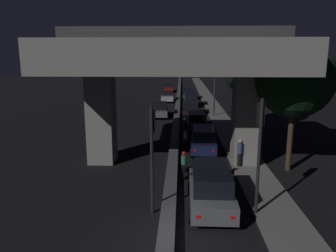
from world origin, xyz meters
TOP-DOWN VIEW (x-y plane):
  - ground_plane at (0.00, 0.00)m, footprint 200.00×200.00m
  - median_divider at (0.00, 35.00)m, footprint 0.64×126.00m
  - sidewalk_right at (4.79, 28.00)m, footprint 2.17×126.00m
  - elevated_overpass at (0.00, 9.60)m, footprint 14.32×9.87m
  - traffic_light_left_of_median at (-0.72, 2.57)m, footprint 0.30×0.49m
  - traffic_light_right_of_median at (3.80, 2.57)m, footprint 0.30×0.49m
  - street_lamp at (3.96, 26.37)m, footprint 2.21×0.32m
  - car_grey_lead at (1.89, 3.20)m, footprint 2.08×4.69m
  - car_dark_blue_second at (2.11, 11.94)m, footprint 2.01×4.01m
  - car_dark_blue_third at (1.91, 18.70)m, footprint 2.05×4.11m
  - car_black_fourth at (1.64, 27.36)m, footprint 2.04×4.87m
  - car_silver_fifth at (1.83, 34.38)m, footprint 2.07×4.51m
  - car_dark_green_sixth at (1.67, 41.67)m, footprint 2.06×4.13m
  - car_grey_lead_oncoming at (-1.92, 25.80)m, footprint 2.01×4.39m
  - car_silver_second_oncoming at (-1.61, 38.34)m, footprint 2.03×4.22m
  - car_dark_red_third_oncoming at (-2.01, 52.36)m, footprint 2.03×4.79m
  - motorcycle_black_filtering_near at (0.69, 7.28)m, footprint 0.33×1.94m
  - motorcycle_blue_filtering_mid at (0.85, 13.18)m, footprint 0.34×1.85m
  - pedestrian_on_sidewalk at (4.14, 8.67)m, footprint 0.33×0.33m
  - roadside_tree_kerbside_near at (7.02, 8.36)m, footprint 4.53×4.53m
  - roadside_tree_kerbside_mid at (6.60, 19.51)m, footprint 4.64×4.64m

SIDE VIEW (x-z plane):
  - ground_plane at x=0.00m, z-range 0.00..0.00m
  - sidewalk_right at x=4.79m, z-range 0.00..0.13m
  - median_divider at x=0.00m, z-range 0.00..0.38m
  - motorcycle_blue_filtering_mid at x=0.85m, z-range -0.10..1.31m
  - motorcycle_black_filtering_near at x=0.69m, z-range -0.11..1.32m
  - car_silver_second_oncoming at x=-1.61m, z-range 0.02..1.45m
  - car_dark_red_third_oncoming at x=-2.01m, z-range 0.04..1.51m
  - car_grey_lead_oncoming at x=-1.92m, z-range 0.02..1.67m
  - car_dark_green_sixth at x=1.67m, z-range 0.02..1.71m
  - car_black_fourth at x=1.64m, z-range 0.04..1.74m
  - car_dark_blue_third at x=1.91m, z-range 0.02..1.76m
  - car_dark_blue_second at x=2.11m, z-range 0.05..1.84m
  - car_silver_fifth at x=1.83m, z-range 0.05..1.87m
  - pedestrian_on_sidewalk at x=4.14m, z-range 0.13..1.82m
  - car_grey_lead at x=1.89m, z-range 0.05..1.91m
  - traffic_light_left_of_median at x=-0.72m, z-range 0.88..5.68m
  - traffic_light_right_of_median at x=3.80m, z-range 0.93..6.06m
  - street_lamp at x=3.96m, z-range 0.74..9.57m
  - roadside_tree_kerbside_near at x=7.02m, z-range 1.61..9.40m
  - roadside_tree_kerbside_mid at x=6.60m, z-range 1.62..9.54m
  - elevated_overpass at x=0.00m, z-range 2.06..10.62m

